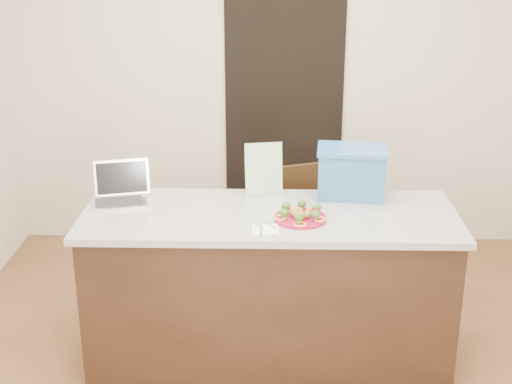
{
  "coord_description": "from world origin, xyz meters",
  "views": [
    {
      "loc": [
        0.01,
        -3.37,
        2.38
      ],
      "look_at": [
        -0.07,
        0.2,
        1.06
      ],
      "focal_mm": 50.0,
      "sensor_mm": 36.0,
      "label": 1
    }
  ],
  "objects_px": {
    "island": "(269,288)",
    "laptop": "(120,190)",
    "yogurt_bottle": "(316,217)",
    "chair": "(300,226)",
    "blue_box": "(351,172)",
    "napkin": "(265,230)",
    "plate": "(300,218)"
  },
  "relations": [
    {
      "from": "island",
      "to": "laptop",
      "type": "xyz_separation_m",
      "value": [
        -0.85,
        0.18,
        0.52
      ]
    },
    {
      "from": "yogurt_bottle",
      "to": "chair",
      "type": "distance_m",
      "value": 0.99
    },
    {
      "from": "yogurt_bottle",
      "to": "laptop",
      "type": "distance_m",
      "value": 1.15
    },
    {
      "from": "island",
      "to": "blue_box",
      "type": "xyz_separation_m",
      "value": [
        0.47,
        0.29,
        0.6
      ]
    },
    {
      "from": "napkin",
      "to": "laptop",
      "type": "relative_size",
      "value": 0.38
    },
    {
      "from": "laptop",
      "to": "blue_box",
      "type": "height_order",
      "value": "blue_box"
    },
    {
      "from": "island",
      "to": "napkin",
      "type": "height_order",
      "value": "napkin"
    },
    {
      "from": "laptop",
      "to": "blue_box",
      "type": "relative_size",
      "value": 0.85
    },
    {
      "from": "island",
      "to": "laptop",
      "type": "height_order",
      "value": "laptop"
    },
    {
      "from": "plate",
      "to": "chair",
      "type": "distance_m",
      "value": 0.94
    },
    {
      "from": "napkin",
      "to": "blue_box",
      "type": "distance_m",
      "value": 0.73
    },
    {
      "from": "napkin",
      "to": "chair",
      "type": "height_order",
      "value": "napkin"
    },
    {
      "from": "blue_box",
      "to": "chair",
      "type": "height_order",
      "value": "blue_box"
    },
    {
      "from": "napkin",
      "to": "plate",
      "type": "bearing_deg",
      "value": 37.68
    },
    {
      "from": "plate",
      "to": "chair",
      "type": "xyz_separation_m",
      "value": [
        0.03,
        0.85,
        -0.41
      ]
    },
    {
      "from": "island",
      "to": "plate",
      "type": "bearing_deg",
      "value": -29.06
    },
    {
      "from": "island",
      "to": "yogurt_bottle",
      "type": "xyz_separation_m",
      "value": [
        0.25,
        -0.13,
        0.49
      ]
    },
    {
      "from": "yogurt_bottle",
      "to": "laptop",
      "type": "bearing_deg",
      "value": 164.19
    },
    {
      "from": "plate",
      "to": "blue_box",
      "type": "xyz_separation_m",
      "value": [
        0.3,
        0.38,
        0.13
      ]
    },
    {
      "from": "island",
      "to": "plate",
      "type": "relative_size",
      "value": 7.3
    },
    {
      "from": "blue_box",
      "to": "chair",
      "type": "xyz_separation_m",
      "value": [
        -0.27,
        0.47,
        -0.54
      ]
    },
    {
      "from": "blue_box",
      "to": "chair",
      "type": "bearing_deg",
      "value": 125.04
    },
    {
      "from": "island",
      "to": "plate",
      "type": "xyz_separation_m",
      "value": [
        0.17,
        -0.09,
        0.47
      ]
    },
    {
      "from": "island",
      "to": "napkin",
      "type": "distance_m",
      "value": 0.52
    },
    {
      "from": "yogurt_bottle",
      "to": "blue_box",
      "type": "bearing_deg",
      "value": 62.39
    },
    {
      "from": "plate",
      "to": "blue_box",
      "type": "relative_size",
      "value": 0.67
    },
    {
      "from": "island",
      "to": "plate",
      "type": "distance_m",
      "value": 0.51
    },
    {
      "from": "plate",
      "to": "yogurt_bottle",
      "type": "bearing_deg",
      "value": -26.24
    },
    {
      "from": "napkin",
      "to": "blue_box",
      "type": "relative_size",
      "value": 0.32
    },
    {
      "from": "laptop",
      "to": "chair",
      "type": "height_order",
      "value": "laptop"
    },
    {
      "from": "island",
      "to": "yogurt_bottle",
      "type": "relative_size",
      "value": 27.43
    },
    {
      "from": "napkin",
      "to": "laptop",
      "type": "bearing_deg",
      "value": 153.51
    }
  ]
}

